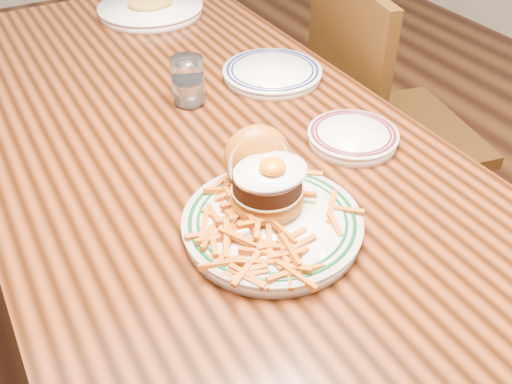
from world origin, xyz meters
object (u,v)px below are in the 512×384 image
table (184,151)px  chair_right (377,124)px  side_plate (353,136)px  main_plate (270,207)px

table → chair_right: chair_right is taller
table → chair_right: bearing=6.3°
table → chair_right: 0.66m
table → side_plate: 0.38m
chair_right → side_plate: (-0.37, -0.33, 0.27)m
table → side_plate: bearing=-45.6°
table → main_plate: (-0.01, -0.39, 0.13)m
chair_right → side_plate: bearing=53.9°
table → side_plate: size_ratio=8.92×
chair_right → main_plate: chair_right is taller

